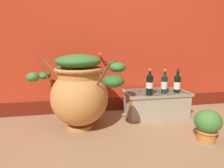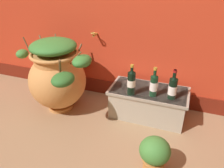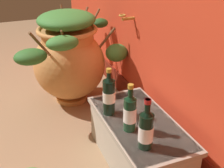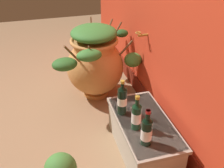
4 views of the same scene
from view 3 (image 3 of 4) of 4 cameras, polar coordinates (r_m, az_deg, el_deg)
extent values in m
plane|color=#9E7A56|center=(2.26, -19.84, -11.93)|extent=(7.00, 7.00, 0.00)
cube|color=maroon|center=(2.43, 6.27, -4.74)|extent=(4.40, 0.02, 0.18)
cylinder|color=#B28433|center=(2.36, 3.12, 12.37)|extent=(0.02, 0.10, 0.02)
torus|color=#B28433|center=(2.33, 1.99, 12.98)|extent=(0.06, 0.06, 0.01)
cylinder|color=#D68E4C|center=(2.75, -7.70, -2.46)|extent=(0.28, 0.28, 0.04)
ellipsoid|color=#D68E4C|center=(2.61, -8.13, 3.73)|extent=(0.61, 0.61, 0.61)
cylinder|color=#D68E4C|center=(2.52, -8.52, 9.18)|extent=(0.43, 0.43, 0.10)
torus|color=#D68E4C|center=(2.51, -8.59, 10.23)|extent=(0.50, 0.50, 0.04)
cylinder|color=brown|center=(2.84, -5.66, 11.76)|extent=(0.21, 0.18, 0.24)
ellipsoid|color=#387A33|center=(2.98, -4.70, 11.12)|extent=(0.14, 0.21, 0.09)
cylinder|color=brown|center=(2.85, -9.41, 11.80)|extent=(0.12, 0.03, 0.29)
ellipsoid|color=#428438|center=(2.99, -9.56, 11.27)|extent=(0.13, 0.15, 0.10)
cylinder|color=brown|center=(2.25, -13.60, 7.39)|extent=(0.13, 0.16, 0.24)
ellipsoid|color=#2D6628|center=(2.19, -15.31, 5.04)|extent=(0.19, 0.23, 0.11)
cylinder|color=brown|center=(2.19, -9.27, 8.65)|extent=(0.17, 0.07, 0.17)
ellipsoid|color=#387A33|center=(2.11, -9.45, 7.73)|extent=(0.17, 0.23, 0.10)
cylinder|color=brown|center=(2.73, -3.60, 11.92)|extent=(0.09, 0.16, 0.21)
ellipsoid|color=#235623|center=(2.81, -2.29, 11.57)|extent=(0.13, 0.15, 0.08)
cylinder|color=brown|center=(2.52, -1.11, 8.62)|extent=(0.06, 0.16, 0.20)
ellipsoid|color=#428438|center=(2.57, 0.87, 6.01)|extent=(0.18, 0.19, 0.15)
ellipsoid|color=#387A33|center=(2.48, -8.73, 12.06)|extent=(0.48, 0.48, 0.14)
cube|color=#B2A893|center=(1.97, 5.05, -10.89)|extent=(0.76, 0.39, 0.32)
cube|color=#A09785|center=(1.88, 5.22, -7.44)|extent=(0.81, 0.41, 0.03)
cylinder|color=black|center=(1.61, 6.50, -8.98)|extent=(0.08, 0.08, 0.20)
cone|color=black|center=(1.55, 6.72, -5.51)|extent=(0.08, 0.08, 0.04)
cylinder|color=black|center=(1.53, 6.78, -4.46)|extent=(0.03, 0.03, 0.09)
cylinder|color=maroon|center=(1.51, 6.85, -3.33)|extent=(0.04, 0.04, 0.02)
cylinder|color=silver|center=(1.62, 6.48, -9.30)|extent=(0.08, 0.08, 0.09)
cylinder|color=black|center=(1.88, -0.58, -2.57)|extent=(0.08, 0.08, 0.23)
cone|color=black|center=(1.82, -0.60, 0.99)|extent=(0.08, 0.08, 0.04)
cylinder|color=black|center=(1.81, -0.60, 1.77)|extent=(0.03, 0.03, 0.08)
cylinder|color=#B7932D|center=(1.80, -0.61, 2.61)|extent=(0.03, 0.03, 0.02)
cylinder|color=white|center=(1.88, -0.58, -2.40)|extent=(0.08, 0.08, 0.07)
cylinder|color=black|center=(1.74, 3.42, -5.88)|extent=(0.07, 0.07, 0.21)
cone|color=black|center=(1.68, 3.53, -2.56)|extent=(0.07, 0.07, 0.04)
cylinder|color=black|center=(1.66, 3.56, -1.54)|extent=(0.03, 0.03, 0.09)
cylinder|color=#B7932D|center=(1.65, 3.60, -0.47)|extent=(0.03, 0.03, 0.02)
cylinder|color=silver|center=(1.74, 3.42, -5.83)|extent=(0.08, 0.08, 0.09)
camera|label=1|loc=(2.72, -50.76, 6.79)|focal=28.11mm
camera|label=2|loc=(1.65, -75.38, 10.70)|focal=35.46mm
camera|label=4|loc=(0.38, 162.01, 38.89)|focal=42.45mm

